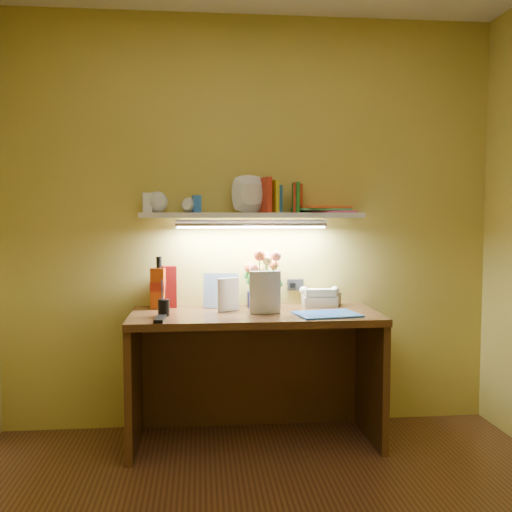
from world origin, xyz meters
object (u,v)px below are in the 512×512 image
(desk, at_px, (255,377))
(whisky_bottle, at_px, (159,283))
(desk_clock, at_px, (334,299))
(telephone, at_px, (319,296))
(flower_bouquet, at_px, (263,280))

(desk, bearing_deg, whisky_bottle, 160.14)
(desk, relative_size, desk_clock, 18.09)
(desk, xyz_separation_m, whisky_bottle, (-0.55, 0.20, 0.53))
(desk_clock, bearing_deg, desk, -176.65)
(desk_clock, bearing_deg, whisky_bottle, 160.96)
(desk, xyz_separation_m, desk_clock, (0.51, 0.23, 0.41))
(desk, xyz_separation_m, telephone, (0.41, 0.19, 0.44))
(telephone, xyz_separation_m, whisky_bottle, (-0.96, 0.01, 0.09))
(whisky_bottle, bearing_deg, desk, -19.86)
(desk, height_order, telephone, telephone)
(flower_bouquet, xyz_separation_m, desk_clock, (0.45, 0.04, -0.13))
(desk_clock, height_order, whisky_bottle, whisky_bottle)
(desk, height_order, whisky_bottle, whisky_bottle)
(flower_bouquet, height_order, telephone, flower_bouquet)
(flower_bouquet, bearing_deg, desk_clock, 5.36)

